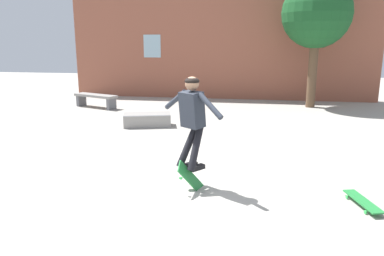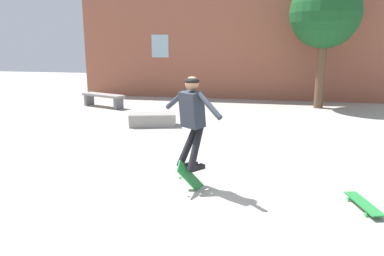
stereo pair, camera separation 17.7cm
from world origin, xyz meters
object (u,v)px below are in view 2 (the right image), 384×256
park_bench (103,98)px  skater (192,115)px  skate_ledge (153,119)px  skateboard_flipping (193,181)px  skateboard_resting (364,204)px  tree_right (325,14)px

park_bench → skater: skater is taller
skate_ledge → skater: (1.94, -4.14, 1.00)m
skateboard_flipping → skater: bearing=59.8°
park_bench → skateboard_resting: park_bench is taller
park_bench → skater: bearing=-34.4°
skater → tree_right: bearing=18.0°
skate_ledge → skateboard_resting: size_ratio=1.66×
tree_right → park_bench: bearing=-169.3°
skater → skateboard_resting: skater is taller
tree_right → skateboard_flipping: size_ratio=5.79×
skate_ledge → skateboard_flipping: size_ratio=1.82×
skateboard_resting → skateboard_flipping: bearing=70.9°
tree_right → park_bench: 8.00m
skate_ledge → skateboard_flipping: 4.66m
skateboard_flipping → skateboard_resting: bearing=-54.2°
skate_ledge → skateboard_flipping: (1.98, -4.22, -0.02)m
tree_right → skateboard_resting: tree_right is taller
tree_right → skate_ledge: bearing=-140.8°
tree_right → skate_ledge: tree_right is taller
skate_ledge → skateboard_resting: (4.42, -4.39, -0.11)m
skater → skateboard_flipping: (0.03, -0.09, -1.03)m
skater → skateboard_flipping: size_ratio=1.92×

